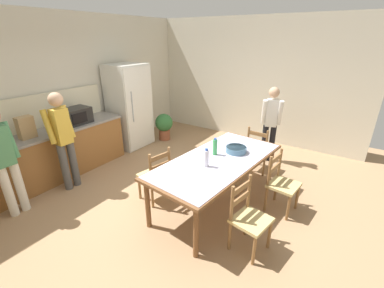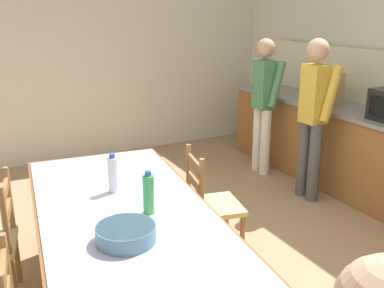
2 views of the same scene
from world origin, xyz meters
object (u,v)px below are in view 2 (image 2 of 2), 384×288
object	(u,v)px
bottle_off_centre	(149,194)
paper_bag	(331,88)
bottle_near_centre	(113,174)
person_at_sink	(264,99)
dining_table	(124,219)
chair_side_far_left	(211,205)
serving_bowl	(126,233)
person_at_counter	(314,112)

from	to	relation	value
bottle_off_centre	paper_bag	bearing A→B (deg)	116.51
paper_bag	bottle_off_centre	bearing A→B (deg)	-63.49
bottle_near_centre	person_at_sink	bearing A→B (deg)	123.18
paper_bag	bottle_off_centre	size ratio (longest dim) A/B	1.33
dining_table	bottle_near_centre	distance (m)	0.34
bottle_off_centre	chair_side_far_left	distance (m)	1.03
bottle_near_centre	person_at_sink	world-z (taller)	person_at_sink
person_at_sink	bottle_off_centre	bearing A→B (deg)	-139.34
serving_bowl	person_at_counter	bearing A→B (deg)	118.28
bottle_near_centre	person_at_counter	bearing A→B (deg)	106.01
bottle_near_centre	person_at_counter	size ratio (longest dim) A/B	0.16
paper_bag	chair_side_far_left	distance (m)	2.26
serving_bowl	person_at_sink	size ratio (longest dim) A/B	0.20
bottle_near_centre	chair_side_far_left	world-z (taller)	bottle_near_centre
person_at_sink	serving_bowl	bearing A→B (deg)	-138.62
person_at_counter	paper_bag	bearing A→B (deg)	30.26
person_at_counter	dining_table	bearing A→B (deg)	-158.09
serving_bowl	person_at_sink	xyz separation A→B (m)	(-2.20, 2.49, 0.07)
person_at_counter	person_at_sink	bearing A→B (deg)	88.70
person_at_sink	person_at_counter	size ratio (longest dim) A/B	0.97
dining_table	person_at_sink	world-z (taller)	person_at_sink
dining_table	chair_side_far_left	bearing A→B (deg)	116.13
paper_bag	serving_bowl	world-z (taller)	paper_bag
bottle_off_centre	person_at_sink	distance (m)	2.98
bottle_off_centre	person_at_sink	bearing A→B (deg)	130.66
chair_side_far_left	person_at_counter	size ratio (longest dim) A/B	0.55
dining_table	bottle_off_centre	xyz separation A→B (m)	(0.13, 0.12, 0.19)
paper_bag	bottle_near_centre	bearing A→B (deg)	-71.21
paper_bag	serving_bowl	size ratio (longest dim) A/B	1.12
paper_bag	person_at_sink	xyz separation A→B (m)	(-0.57, -0.49, -0.18)
serving_bowl	chair_side_far_left	world-z (taller)	chair_side_far_left
bottle_off_centre	person_at_counter	world-z (taller)	person_at_counter
dining_table	paper_bag	bearing A→B (deg)	113.48
person_at_sink	person_at_counter	distance (m)	0.87
dining_table	person_at_sink	xyz separation A→B (m)	(-1.81, 2.37, 0.19)
bottle_near_centre	serving_bowl	size ratio (longest dim) A/B	0.84
dining_table	person_at_sink	distance (m)	2.99
bottle_near_centre	bottle_off_centre	xyz separation A→B (m)	(0.41, 0.09, 0.00)
bottle_near_centre	chair_side_far_left	size ratio (longest dim) A/B	0.30
bottle_near_centre	bottle_off_centre	distance (m)	0.41
serving_bowl	paper_bag	bearing A→B (deg)	118.62
person_at_counter	bottle_near_centre	bearing A→B (deg)	-163.99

